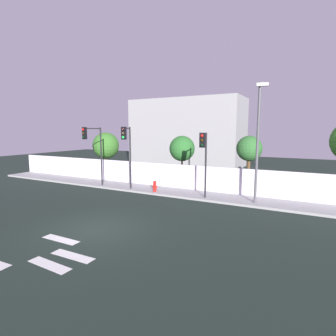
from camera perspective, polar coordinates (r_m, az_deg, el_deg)
The scene contains 13 objects.
ground_plane at distance 13.20m, azimuth -15.01°, elevation -12.42°, with size 80.00×80.00×0.00m, color black.
sidewalk at distance 19.70m, azimuth 1.47°, elevation -5.15°, with size 36.00×2.40×0.15m, color gray.
perimeter_wall at distance 20.65m, azimuth 3.07°, elevation -1.79°, with size 36.00×0.18×1.80m, color silver.
crosswalk_marking at distance 11.09m, azimuth -28.95°, elevation -17.18°, with size 3.99×4.72×0.01m.
traffic_light_left at distance 21.71m, azimuth -15.64°, elevation 5.02°, with size 0.47×1.75×4.62m.
traffic_light_center at distance 19.96m, azimuth -8.67°, elevation 4.95°, with size 0.42×1.23×4.64m.
traffic_light_right at distance 17.06m, azimuth 7.55°, elevation 3.59°, with size 0.37×1.29×4.24m.
street_lamp_curbside at distance 16.78m, azimuth 18.44°, elevation 6.39°, with size 0.75×1.67×6.93m.
fire_hydrant at distance 19.53m, azimuth -2.80°, elevation -3.75°, with size 0.44×0.26×0.81m.
roadside_tree_leftmost at distance 26.40m, azimuth -12.95°, elevation 4.61°, with size 2.47×2.47×4.35m.
roadside_tree_midleft at distance 22.05m, azimuth 2.98°, elevation 4.09°, with size 2.07×2.07×4.11m.
roadside_tree_midright at distance 20.38m, azimuth 16.73°, elevation 3.84°, with size 1.83×1.83×4.16m.
low_building_distant at distance 35.53m, azimuth 4.04°, elevation 7.41°, with size 14.23×6.00×8.47m, color #959595.
Camera 1 is at (8.54, -8.99, 4.52)m, focal length 28.95 mm.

